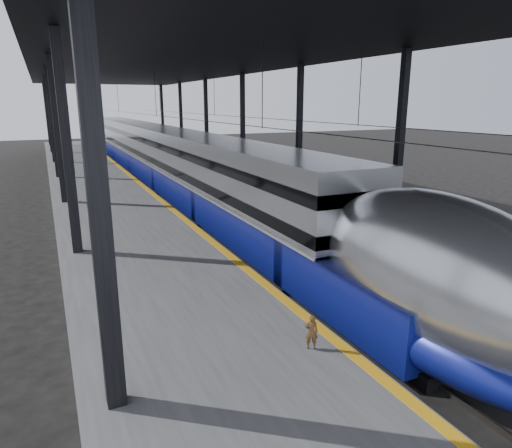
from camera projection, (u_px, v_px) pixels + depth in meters
ground at (272, 299)px, 15.65m from camera, size 160.00×160.00×0.00m
platform at (98, 192)px, 31.67m from camera, size 6.00×80.00×1.00m
yellow_strip at (138, 182)px, 32.67m from camera, size 0.30×80.00×0.01m
rails at (208, 189)px, 35.00m from camera, size 6.52×80.00×0.16m
canopy at (168, 64)px, 31.63m from camera, size 18.00×75.00×9.47m
tgv_train at (166, 160)px, 35.65m from camera, size 3.21×65.20×4.59m
second_train at (185, 148)px, 48.25m from camera, size 2.62×56.05×3.61m
child at (311, 332)px, 10.46m from camera, size 0.36×0.31×0.84m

